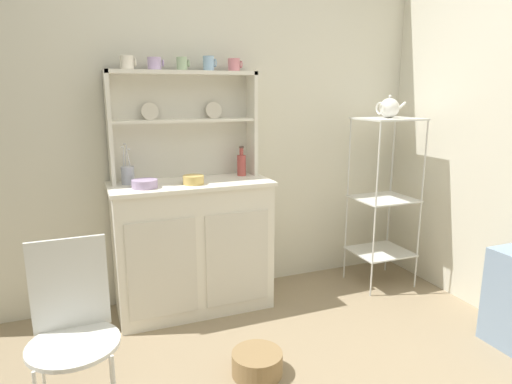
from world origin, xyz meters
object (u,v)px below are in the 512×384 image
hutch_cabinet (193,245)px  floor_basket (257,363)px  bakers_rack (384,189)px  porcelain_teapot (389,108)px  jam_bottle (242,164)px  utensil_jar (128,175)px  wire_chair (72,322)px  cup_cream_0 (127,63)px  hutch_shelf_unit (183,117)px  bowl_mixing_large (145,184)px

hutch_cabinet → floor_basket: hutch_cabinet is taller
bakers_rack → porcelain_teapot: porcelain_teapot is taller
jam_bottle → utensil_jar: utensil_jar is taller
wire_chair → cup_cream_0: bearing=91.7°
hutch_cabinet → wire_chair: hutch_cabinet is taller
hutch_shelf_unit → utensil_jar: size_ratio=3.76×
bakers_rack → bowl_mixing_large: bearing=178.1°
cup_cream_0 → porcelain_teapot: size_ratio=0.41×
bowl_mixing_large → utensil_jar: utensil_jar is taller
bowl_mixing_large → utensil_jar: (-0.08, 0.15, 0.04)m
hutch_cabinet → hutch_shelf_unit: (0.00, 0.16, 0.82)m
cup_cream_0 → hutch_shelf_unit: bearing=7.0°
bakers_rack → utensil_jar: (-1.78, 0.21, 0.19)m
porcelain_teapot → wire_chair: bearing=-159.3°
hutch_cabinet → porcelain_teapot: (1.41, -0.13, 0.87)m
hutch_shelf_unit → cup_cream_0: bearing=-173.0°
bakers_rack → wire_chair: (-2.14, -0.81, -0.22)m
hutch_shelf_unit → jam_bottle: hutch_shelf_unit is taller
cup_cream_0 → porcelain_teapot: bearing=-8.3°
wire_chair → porcelain_teapot: (2.13, 0.81, 0.80)m
bowl_mixing_large → porcelain_teapot: bearing=-1.9°
bakers_rack → cup_cream_0: bearing=171.8°
floor_basket → jam_bottle: jam_bottle is taller
hutch_shelf_unit → wire_chair: hutch_shelf_unit is taller
hutch_cabinet → porcelain_teapot: 1.66m
hutch_cabinet → porcelain_teapot: size_ratio=4.47×
wire_chair → porcelain_teapot: bearing=42.8°
bakers_rack → jam_bottle: bearing=168.1°
bakers_rack → wire_chair: bakers_rack is taller
bakers_rack → bowl_mixing_large: size_ratio=8.11×
floor_basket → porcelain_teapot: porcelain_teapot is taller
cup_cream_0 → utensil_jar: (-0.04, -0.04, -0.67)m
utensil_jar → porcelain_teapot: size_ratio=1.11×
hutch_shelf_unit → bakers_rack: size_ratio=0.76×
porcelain_teapot → bakers_rack: bearing=0.0°
hutch_cabinet → hutch_shelf_unit: 0.84m
cup_cream_0 → utensil_jar: size_ratio=0.37×
bakers_rack → utensil_jar: bearing=173.3°
cup_cream_0 → utensil_jar: 0.67m
floor_basket → utensil_jar: size_ratio=1.04×
bakers_rack → hutch_cabinet: bearing=174.7°
hutch_cabinet → floor_basket: bearing=-81.9°
floor_basket → bowl_mixing_large: (-0.42, 0.77, 0.83)m
hutch_shelf_unit → bowl_mixing_large: hutch_shelf_unit is taller
floor_basket → cup_cream_0: size_ratio=2.83×
cup_cream_0 → hutch_cabinet: bearing=-20.1°
jam_bottle → wire_chair: bearing=-137.2°
bakers_rack → floor_basket: 1.62m
cup_cream_0 → jam_bottle: (0.71, -0.04, -0.65)m
utensil_jar → bakers_rack: bearing=-6.7°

